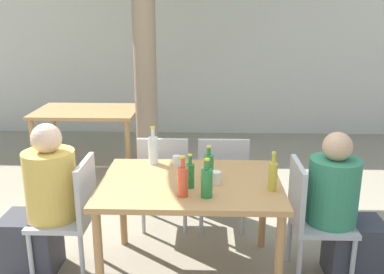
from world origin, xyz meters
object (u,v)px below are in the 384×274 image
Objects in this scene: drinking_glass_0 at (216,178)px; patio_chair_0 at (73,210)px; patio_chair_2 at (165,177)px; soda_bottle_0 at (183,181)px; patio_chair_1 at (311,214)px; dining_table_back at (87,117)px; green_bottle_1 at (207,182)px; person_seated_0 at (42,207)px; water_bottle_4 at (153,149)px; drinking_glass_1 at (177,161)px; dining_table_front at (191,192)px; green_bottle_5 at (209,165)px; oil_cruet_3 at (273,176)px; person_seated_1 at (343,215)px; patio_chair_3 at (223,177)px; green_bottle_2 at (189,175)px.

patio_chair_0 is at bearing 177.73° from drinking_glass_0.
patio_chair_2 is 3.21× the size of soda_bottle_0.
patio_chair_1 is 1.00× the size of patio_chair_2.
green_bottle_1 reaches higher than dining_table_back.
person_seated_0 is (-0.23, -0.00, 0.02)m from patio_chair_0.
patio_chair_2 is (-1.16, 0.71, 0.00)m from patio_chair_1.
patio_chair_1 is 2.91× the size of water_bottle_4.
dining_table_front is at bearing -69.41° from drinking_glass_1.
person_seated_0 is at bearing -180.00° from dining_table_front.
dining_table_back is 2.88m from drinking_glass_0.
patio_chair_0 is at bearing -77.52° from dining_table_back.
green_bottle_5 reaches higher than drinking_glass_1.
soda_bottle_0 is 0.69m from water_bottle_4.
oil_cruet_3 is (0.61, 0.12, -0.00)m from soda_bottle_0.
person_seated_1 is at bearing -42.75° from dining_table_back.
person_seated_0 reaches higher than patio_chair_3.
water_bottle_4 is (0.57, 0.37, 0.37)m from patio_chair_0.
person_seated_1 is 12.35× the size of drinking_glass_0.
patio_chair_3 is at bearing 50.57° from person_seated_1.
person_seated_0 reaches higher than drinking_glass_0.
person_seated_0 is (-1.39, -0.71, 0.02)m from patio_chair_3.
green_bottle_5 is (0.40, -0.63, 0.34)m from patio_chair_2.
person_seated_1 is 1.33m from drinking_glass_1.
green_bottle_2 is at bearing -60.25° from dining_table_back.
green_bottle_1 is (-0.15, -0.98, 0.35)m from patio_chair_3.
patio_chair_0 is (0.52, -2.35, -0.15)m from dining_table_back.
patio_chair_0 is at bearing 162.71° from soda_bottle_0.
patio_chair_2 is (-0.26, 0.71, -0.16)m from dining_table_front.
patio_chair_1 is 3.25× the size of oil_cruet_3.
green_bottle_5 reaches higher than dining_table_back.
dining_table_back is at bearing 47.25° from person_seated_1.
dining_table_front is 0.35m from green_bottle_1.
patio_chair_2 reaches higher than dining_table_back.
green_bottle_1 is 0.20m from green_bottle_2.
green_bottle_5 is at bearing 63.15° from soda_bottle_0.
drinking_glass_1 is at bearing 111.94° from green_bottle_1.
patio_chair_1 is 1.00× the size of patio_chair_3.
person_seated_0 reaches higher than oil_cruet_3.
person_seated_0 is 1.04× the size of person_seated_1.
drinking_glass_0 is (-0.94, -0.04, 0.30)m from person_seated_1.
green_bottle_5 is 0.36m from drinking_glass_1.
green_bottle_2 is at bearing -74.83° from drinking_glass_1.
person_seated_1 is (0.24, -0.00, -0.00)m from patio_chair_1.
green_bottle_1 reaches higher than patio_chair_1.
drinking_glass_0 is 1.12× the size of drinking_glass_1.
oil_cruet_3 is (1.98, -2.49, 0.20)m from dining_table_back.
dining_table_back is at bearing -167.52° from patio_chair_0.
oil_cruet_3 is at bearing 114.40° from patio_chair_1.
patio_chair_2 is 3.69× the size of green_bottle_5.
patio_chair_3 reaches higher than drinking_glass_0.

